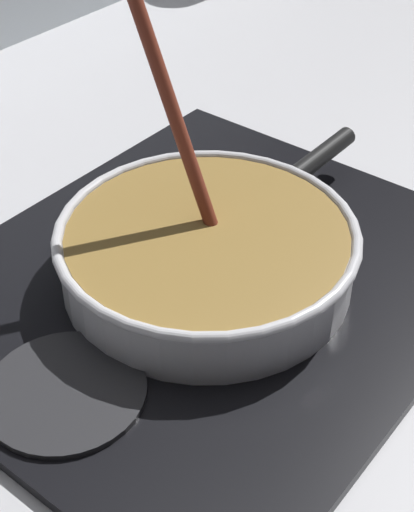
% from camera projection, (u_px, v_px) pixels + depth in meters
% --- Properties ---
extents(ground, '(2.40, 1.60, 0.04)m').
position_uv_depth(ground, '(310.00, 381.00, 0.72)').
color(ground, '#B7B7BC').
extents(hob_plate, '(0.56, 0.48, 0.01)m').
position_uv_depth(hob_plate, '(207.00, 283.00, 0.79)').
color(hob_plate, black).
rests_on(hob_plate, ground).
extents(burner_ring, '(0.17, 0.17, 0.01)m').
position_uv_depth(burner_ring, '(207.00, 275.00, 0.79)').
color(burner_ring, '#592D0C').
rests_on(burner_ring, hob_plate).
extents(spare_burner, '(0.14, 0.14, 0.01)m').
position_uv_depth(spare_burner, '(66.00, 391.00, 0.67)').
color(spare_burner, '#262628').
rests_on(spare_burner, hob_plate).
extents(cooking_pan, '(0.42, 0.30, 0.29)m').
position_uv_depth(cooking_pan, '(208.00, 251.00, 0.77)').
color(cooking_pan, silver).
rests_on(cooking_pan, hob_plate).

